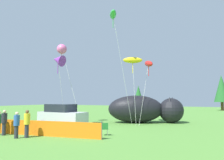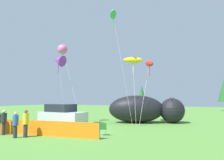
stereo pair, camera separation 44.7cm
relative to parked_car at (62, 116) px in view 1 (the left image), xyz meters
The scene contains 15 objects.
ground_plane 2.44m from the parked_car, 30.35° to the right, with size 120.00×120.00×0.00m, color #548C38.
parked_car is the anchor object (origin of this frame).
folding_chair 5.39m from the parked_car, 17.84° to the right, with size 0.66×0.66×0.86m.
inflatable_cat 8.71m from the parked_car, 55.29° to the left, with size 7.84×5.44×2.85m.
safety_fence 3.95m from the parked_car, 77.73° to the right, with size 9.78×1.59×1.12m.
spectator_in_white_shirt 4.86m from the parked_car, 103.34° to the right, with size 0.38×0.38×1.73m.
spectator_in_blue_shirt 5.17m from the parked_car, 83.14° to the right, with size 0.36×0.36×1.67m.
spectator_in_red_shirt 4.79m from the parked_car, 77.58° to the right, with size 0.39×0.39×1.78m.
kite_green_fish 10.65m from the parked_car, 45.59° to the left, with size 2.20×3.23×11.17m.
kite_yellow_hero 8.57m from the parked_car, 47.07° to the left, with size 2.04×1.56×6.69m.
kite_pink_octopus 7.44m from the parked_car, 132.36° to the left, with size 3.21×1.03×8.16m.
kite_red_lizard 10.26m from the parked_car, 50.88° to the left, with size 1.94×3.89×6.75m.
kite_purple_delta 5.48m from the parked_car, 145.05° to the left, with size 1.37×1.66×6.86m.
horizon_tree_east 39.91m from the parked_car, 72.26° to the left, with size 3.21×3.21×7.65m.
horizon_tree_west 39.08m from the parked_car, 100.53° to the left, with size 2.50×2.50×5.98m.
Camera 1 is at (10.55, -13.79, 2.50)m, focal length 35.00 mm.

